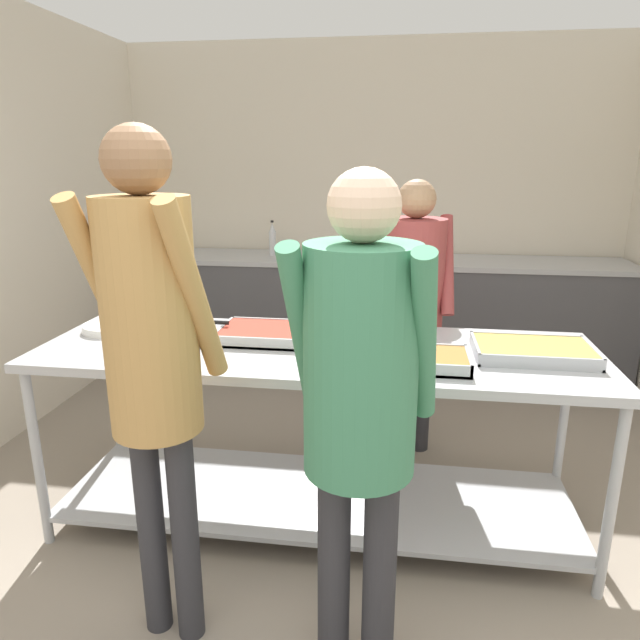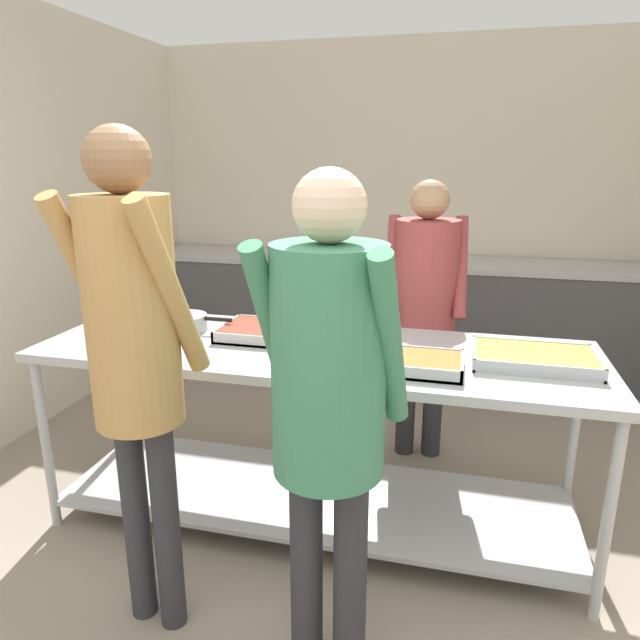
{
  "view_description": "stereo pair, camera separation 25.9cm",
  "coord_description": "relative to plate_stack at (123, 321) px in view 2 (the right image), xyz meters",
  "views": [
    {
      "loc": [
        0.28,
        -1.15,
        1.71
      ],
      "look_at": [
        -0.08,
        1.36,
        0.99
      ],
      "focal_mm": 32.0,
      "sensor_mm": 36.0,
      "label": 1
    },
    {
      "loc": [
        0.53,
        -1.1,
        1.71
      ],
      "look_at": [
        -0.08,
        1.36,
        0.99
      ],
      "focal_mm": 32.0,
      "sensor_mm": 36.0,
      "label": 2
    }
  ],
  "objects": [
    {
      "name": "broccoli_bowl",
      "position": [
        1.16,
        -0.05,
        0.02
      ],
      "size": [
        0.21,
        0.21,
        0.1
      ],
      "color": "#B2B2B7",
      "rests_on": "serving_counter"
    },
    {
      "name": "guest_serving_left",
      "position": [
        0.62,
        -0.87,
        0.24
      ],
      "size": [
        0.43,
        0.39,
        1.81
      ],
      "color": "#2D2D33",
      "rests_on": "ground_plane"
    },
    {
      "name": "wall_left",
      "position": [
        -1.02,
        0.58,
        0.42
      ],
      "size": [
        0.06,
        4.02,
        2.65
      ],
      "color": "beige",
      "rests_on": "ground_plane"
    },
    {
      "name": "serving_tray_roast",
      "position": [
        1.5,
        -0.28,
        0.01
      ],
      "size": [
        0.4,
        0.27,
        0.05
      ],
      "color": "#ADAFB5",
      "rests_on": "serving_counter"
    },
    {
      "name": "back_counter",
      "position": [
        1.13,
        2.16,
        -0.45
      ],
      "size": [
        4.18,
        0.65,
        0.91
      ],
      "color": "#4C4C51",
      "rests_on": "ground_plane"
    },
    {
      "name": "serving_counter",
      "position": [
        1.04,
        -0.11,
        -0.3
      ],
      "size": [
        2.5,
        0.81,
        0.89
      ],
      "color": "#ADAFB5",
      "rests_on": "ground_plane"
    },
    {
      "name": "plate_stack",
      "position": [
        0.0,
        0.0,
        0.0
      ],
      "size": [
        0.28,
        0.28,
        0.04
      ],
      "color": "white",
      "rests_on": "serving_counter"
    },
    {
      "name": "water_bottle",
      "position": [
        0.32,
        2.19,
        0.14
      ],
      "size": [
        0.06,
        0.06,
        0.29
      ],
      "color": "silver",
      "rests_on": "back_counter"
    },
    {
      "name": "cook_behind_counter",
      "position": [
        1.47,
        0.67,
        0.08
      ],
      "size": [
        0.46,
        0.35,
        1.6
      ],
      "color": "#2D2D33",
      "rests_on": "ground_plane"
    },
    {
      "name": "guest_serving_right",
      "position": [
        1.3,
        -0.92,
        0.14
      ],
      "size": [
        0.47,
        0.37,
        1.69
      ],
      "color": "#2D2D33",
      "rests_on": "ground_plane"
    },
    {
      "name": "sauce_pan",
      "position": [
        0.36,
        -0.02,
        0.03
      ],
      "size": [
        0.36,
        0.22,
        0.08
      ],
      "color": "#ADAFB5",
      "rests_on": "serving_counter"
    },
    {
      "name": "serving_tray_vegetables",
      "position": [
        1.98,
        -0.1,
        0.01
      ],
      "size": [
        0.49,
        0.33,
        0.05
      ],
      "color": "#ADAFB5",
      "rests_on": "serving_counter"
    },
    {
      "name": "wall_rear",
      "position": [
        1.13,
        2.53,
        0.42
      ],
      "size": [
        4.34,
        0.06,
        2.65
      ],
      "color": "beige",
      "rests_on": "ground_plane"
    },
    {
      "name": "serving_tray_greens",
      "position": [
        0.8,
        -0.02,
        0.01
      ],
      "size": [
        0.45,
        0.33,
        0.05
      ],
      "color": "#ADAFB5",
      "rests_on": "serving_counter"
    }
  ]
}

